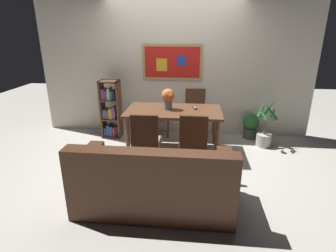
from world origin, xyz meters
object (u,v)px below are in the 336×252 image
(dining_chair_near_left, at_px, (146,138))
(bookshelf, at_px, (111,111))
(dining_table, at_px, (174,115))
(dining_chair_far_left, at_px, (161,107))
(dining_chair_far_right, at_px, (195,109))
(potted_palm, at_px, (265,129))
(leather_couch, at_px, (154,184))
(flower_vase, at_px, (168,97))
(tv_remote, at_px, (195,108))
(potted_ivy, at_px, (250,125))
(dining_chair_near_right, at_px, (193,139))

(dining_chair_near_left, relative_size, bookshelf, 0.83)
(dining_table, relative_size, dining_chair_far_left, 1.72)
(dining_chair_far_right, relative_size, potted_palm, 1.07)
(leather_couch, relative_size, flower_vase, 5.23)
(dining_table, xyz_separation_m, tv_remote, (0.35, 0.12, 0.10))
(flower_vase, bearing_deg, dining_chair_far_right, 59.24)
(flower_vase, bearing_deg, bookshelf, 156.55)
(dining_chair_far_right, distance_m, dining_chair_far_left, 0.68)
(potted_ivy, xyz_separation_m, potted_palm, (0.18, -0.37, 0.07))
(potted_ivy, height_order, potted_palm, potted_palm)
(dining_table, relative_size, leather_couch, 0.87)
(dining_chair_near_left, bearing_deg, dining_chair_far_left, 90.11)
(dining_table, xyz_separation_m, dining_chair_near_left, (-0.32, -0.80, -0.10))
(bookshelf, xyz_separation_m, flower_vase, (1.15, -0.50, 0.42))
(potted_palm, bearing_deg, potted_ivy, 115.55)
(dining_chair_far_right, xyz_separation_m, flower_vase, (-0.44, -0.74, 0.40))
(dining_chair_far_left, distance_m, potted_ivy, 1.77)
(dining_chair_near_left, xyz_separation_m, bookshelf, (-0.92, 1.34, -0.03))
(dining_chair_far_right, xyz_separation_m, dining_chair_near_right, (-0.00, -1.55, 0.00))
(potted_ivy, distance_m, potted_palm, 0.42)
(dining_chair_near_left, bearing_deg, dining_chair_far_right, 67.02)
(dining_chair_far_right, bearing_deg, potted_ivy, -2.99)
(dining_chair_near_right, xyz_separation_m, tv_remote, (0.01, 0.89, 0.20))
(dining_chair_far_left, bearing_deg, potted_ivy, -3.01)
(dining_chair_near_right, height_order, leather_couch, dining_chair_near_right)
(dining_chair_far_left, relative_size, leather_couch, 0.51)
(dining_chair_near_left, height_order, leather_couch, dining_chair_near_left)
(dining_chair_near_right, bearing_deg, flower_vase, 118.55)
(dining_table, bearing_deg, tv_remote, 18.60)
(dining_chair_near_right, distance_m, bookshelf, 2.06)
(bookshelf, bearing_deg, potted_palm, -3.73)
(bookshelf, height_order, potted_ivy, bookshelf)
(dining_chair_near_left, relative_size, potted_palm, 1.07)
(dining_chair_far_right, bearing_deg, tv_remote, -89.85)
(dining_chair_far_right, distance_m, tv_remote, 0.69)
(dining_table, distance_m, bookshelf, 1.36)
(dining_chair_far_left, distance_m, flower_vase, 0.90)
(dining_chair_near_right, distance_m, potted_palm, 1.70)
(dining_chair_far_right, bearing_deg, dining_chair_near_right, -90.16)
(potted_palm, bearing_deg, tv_remote, -169.43)
(bookshelf, distance_m, potted_ivy, 2.69)
(potted_palm, distance_m, flower_vase, 1.83)
(leather_couch, bearing_deg, dining_table, 86.79)
(bookshelf, bearing_deg, leather_couch, -61.77)
(dining_chair_far_right, relative_size, flower_vase, 2.64)
(dining_table, bearing_deg, bookshelf, 156.76)
(dining_chair_near_right, relative_size, dining_chair_near_left, 1.00)
(leather_couch, xyz_separation_m, bookshelf, (-1.16, 2.16, 0.20))
(dining_chair_near_left, height_order, flower_vase, flower_vase)
(dining_chair_near_left, bearing_deg, flower_vase, 74.76)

